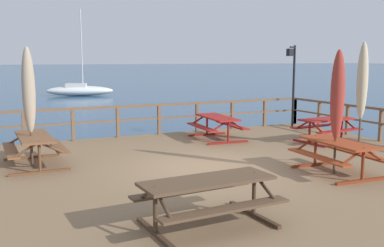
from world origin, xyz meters
The scene contains 13 objects.
ground_plane centered at (0.00, 0.00, 0.00)m, with size 600.00×600.00×0.00m, color navy.
wooden_deck centered at (0.00, 0.00, 0.31)m, with size 13.90×10.54×0.62m, color #846647.
railing_waterside_far centered at (0.00, 5.12, 1.36)m, with size 13.70×0.10×1.09m.
picnic_table_front_right centered at (2.53, -1.81, 1.18)m, with size 1.52×2.07×0.78m.
picnic_table_mid_right centered at (2.15, 3.35, 1.19)m, with size 1.54×2.15×0.78m.
picnic_table_back_left centered at (-3.78, 2.06, 1.19)m, with size 1.42×2.16×0.78m.
picnic_table_mid_centre centered at (-1.73, -3.42, 1.19)m, with size 2.24×1.49×0.78m.
picnic_table_front_left centered at (5.09, 1.39, 1.18)m, with size 1.92×1.53×0.78m.
patio_umbrella_tall_mid_left centered at (2.48, -1.77, 2.46)m, with size 0.32×0.32×2.88m.
patio_umbrella_tall_mid_right centered at (5.26, 0.15, 2.64)m, with size 0.32×0.32×3.18m.
patio_umbrella_short_back centered at (-3.85, 2.05, 2.51)m, with size 0.32×0.32×2.97m.
lamp_post_hooked centered at (6.09, 4.46, 2.74)m, with size 0.61×0.45×3.20m.
sailboat_distant centered at (3.11, 31.17, 0.51)m, with size 6.22×3.56×7.72m.
Camera 1 is at (-4.88, -9.46, 3.27)m, focal length 41.26 mm.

